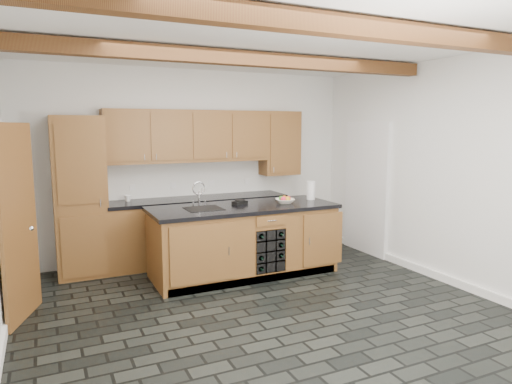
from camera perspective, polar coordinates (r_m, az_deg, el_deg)
ground at (r=5.01m, az=1.34°, el=-14.84°), size 5.00×5.00×0.00m
room_shell at (r=5.08m, az=-2.13°, el=3.27°), size 5.01×5.00×5.00m
back_cabinetry at (r=6.66m, az=-10.15°, el=-0.44°), size 3.65×0.62×2.20m
island at (r=6.10m, az=-1.44°, el=-6.04°), size 2.48×0.96×0.93m
faucet at (r=5.84m, az=-6.67°, el=-1.70°), size 0.45×0.40×0.34m
kitchen_scale at (r=6.10m, az=-2.04°, el=-1.28°), size 0.23×0.18×0.06m
fruit_bowl at (r=6.18m, az=3.64°, el=-1.15°), size 0.33×0.33×0.06m
fruit_cluster at (r=6.18m, az=3.64°, el=-0.83°), size 0.16×0.17×0.07m
paper_towel at (r=6.54m, az=6.87°, el=0.20°), size 0.12×0.12×0.26m
mug at (r=6.58m, az=-15.74°, el=-0.75°), size 0.12×0.12×0.09m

